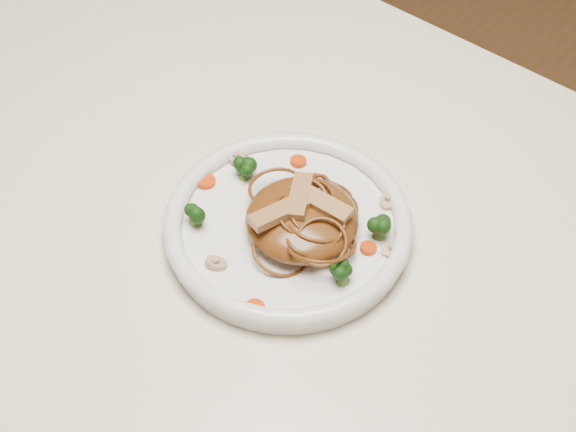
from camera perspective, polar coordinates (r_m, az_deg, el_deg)
The scene contains 19 objects.
table at distance 0.99m, azimuth -0.52°, elevation -4.60°, with size 1.20×0.80×0.75m.
plate at distance 0.90m, azimuth -0.00°, elevation -0.91°, with size 0.26×0.26×0.02m, color white.
noodle_mound at distance 0.88m, azimuth 0.93°, elevation -0.21°, with size 0.12×0.12×0.04m, color #613112.
chicken_a at distance 0.86m, azimuth 2.43°, elevation 0.81°, with size 0.06×0.02×0.01m, color tan.
chicken_b at distance 0.87m, azimuth 0.78°, elevation 1.35°, with size 0.06×0.02×0.01m, color tan.
chicken_c at distance 0.85m, azimuth -0.60°, elevation 0.24°, with size 0.06×0.02×0.01m, color tan.
broccoli_0 at distance 0.88m, azimuth 6.13°, elevation -0.64°, with size 0.03×0.03×0.03m, color #13380B, non-canonical shape.
broccoli_1 at distance 0.93m, azimuth -2.95°, elevation 3.20°, with size 0.02×0.02×0.03m, color #13380B, non-canonical shape.
broccoli_2 at distance 0.89m, azimuth -6.21°, elevation 0.26°, with size 0.03×0.03×0.03m, color #13380B, non-canonical shape.
broccoli_3 at distance 0.84m, azimuth 3.70°, elevation -3.70°, with size 0.03×0.03×0.03m, color #13380B, non-canonical shape.
carrot_0 at distance 0.92m, azimuth 6.67°, elevation 0.94°, with size 0.02×0.02×0.01m, color red.
carrot_1 at distance 0.93m, azimuth -5.48°, elevation 2.31°, with size 0.02×0.02×0.01m, color red.
carrot_2 at distance 0.87m, azimuth 5.35°, elevation -2.13°, with size 0.02×0.02×0.01m, color red.
carrot_3 at distance 0.95m, azimuth 0.69°, elevation 3.66°, with size 0.02×0.02×0.01m, color red.
carrot_4 at distance 0.83m, azimuth -2.21°, elevation -6.10°, with size 0.02×0.02×0.01m, color red.
mushroom_0 at distance 0.86m, azimuth -4.79°, elevation -3.14°, with size 0.02×0.02×0.01m, color #C9B197.
mushroom_1 at distance 0.87m, azimuth 6.87°, elevation -2.25°, with size 0.02×0.02×0.01m, color #C9B197.
mushroom_2 at distance 0.96m, azimuth -3.46°, elevation 3.87°, with size 0.03×0.03×0.01m, color #C9B197.
mushroom_3 at distance 0.92m, azimuth 6.64°, elevation 1.02°, with size 0.02×0.02×0.01m, color #C9B197.
Camera 1 is at (0.38, -0.44, 1.45)m, focal length 53.59 mm.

